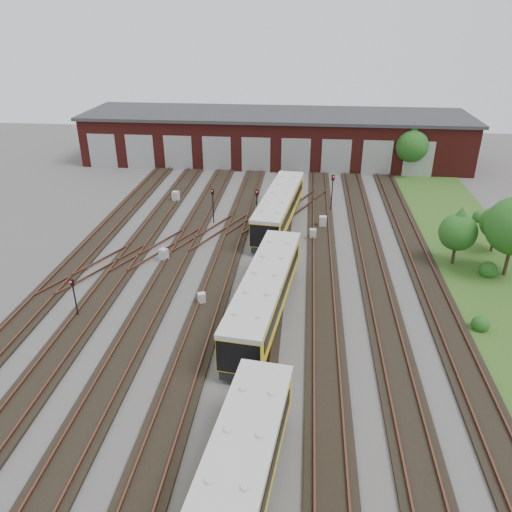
# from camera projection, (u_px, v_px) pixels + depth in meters

# --- Properties ---
(ground) EXTENTS (120.00, 120.00, 0.00)m
(ground) POSITION_uv_depth(u_px,v_px,m) (234.00, 321.00, 33.27)
(ground) COLOR #43403E
(ground) RESTS_ON ground
(track_network) EXTENTS (30.40, 70.00, 0.33)m
(track_network) POSITION_uv_depth(u_px,v_px,m) (233.00, 314.00, 33.76)
(track_network) COLOR black
(track_network) RESTS_ON ground
(maintenance_shed) EXTENTS (51.00, 12.50, 6.35)m
(maintenance_shed) POSITION_uv_depth(u_px,v_px,m) (275.00, 137.00, 67.49)
(maintenance_shed) COLOR #551915
(maintenance_shed) RESTS_ON ground
(grass_verge) EXTENTS (8.00, 55.00, 0.05)m
(grass_verge) POSITION_uv_depth(u_px,v_px,m) (483.00, 265.00, 40.45)
(grass_verge) COLOR #2B511B
(grass_verge) RESTS_ON ground
(metro_train) EXTENTS (4.25, 46.50, 2.95)m
(metro_train) POSITION_uv_depth(u_px,v_px,m) (265.00, 294.00, 32.84)
(metro_train) COLOR black
(metro_train) RESTS_ON ground
(signal_mast_0) EXTENTS (0.29, 0.27, 2.89)m
(signal_mast_0) POSITION_uv_depth(u_px,v_px,m) (74.00, 293.00, 32.90)
(signal_mast_0) COLOR black
(signal_mast_0) RESTS_ON ground
(signal_mast_1) EXTENTS (0.29, 0.27, 3.28)m
(signal_mast_1) POSITION_uv_depth(u_px,v_px,m) (257.00, 201.00, 47.84)
(signal_mast_1) COLOR black
(signal_mast_1) RESTS_ON ground
(signal_mast_2) EXTENTS (0.29, 0.27, 3.44)m
(signal_mast_2) POSITION_uv_depth(u_px,v_px,m) (213.00, 201.00, 47.61)
(signal_mast_2) COLOR black
(signal_mast_2) RESTS_ON ground
(signal_mast_3) EXTENTS (0.33, 0.31, 3.84)m
(signal_mast_3) POSITION_uv_depth(u_px,v_px,m) (332.00, 188.00, 50.30)
(signal_mast_3) COLOR black
(signal_mast_3) RESTS_ON ground
(relay_cabinet_0) EXTENTS (0.81, 0.76, 1.08)m
(relay_cabinet_0) POSITION_uv_depth(u_px,v_px,m) (164.00, 255.00, 40.96)
(relay_cabinet_0) COLOR #B6B9BC
(relay_cabinet_0) RESTS_ON ground
(relay_cabinet_1) EXTENTS (0.76, 0.67, 1.15)m
(relay_cabinet_1) POSITION_uv_depth(u_px,v_px,m) (176.00, 197.00, 53.64)
(relay_cabinet_1) COLOR #B6B9BC
(relay_cabinet_1) RESTS_ON ground
(relay_cabinet_2) EXTENTS (0.64, 0.59, 0.89)m
(relay_cabinet_2) POSITION_uv_depth(u_px,v_px,m) (202.00, 299.00, 34.95)
(relay_cabinet_2) COLOR #B6B9BC
(relay_cabinet_2) RESTS_ON ground
(relay_cabinet_3) EXTENTS (0.63, 0.54, 0.97)m
(relay_cabinet_3) POSITION_uv_depth(u_px,v_px,m) (313.00, 234.00, 44.89)
(relay_cabinet_3) COLOR #B6B9BC
(relay_cabinet_3) RESTS_ON ground
(relay_cabinet_4) EXTENTS (0.69, 0.59, 1.11)m
(relay_cabinet_4) POSITION_uv_depth(u_px,v_px,m) (323.00, 222.00, 47.30)
(relay_cabinet_4) COLOR #B6B9BC
(relay_cabinet_4) RESTS_ON ground
(tree_0) EXTENTS (3.99, 3.99, 6.61)m
(tree_0) POSITION_uv_depth(u_px,v_px,m) (412.00, 142.00, 60.45)
(tree_0) COLOR #352518
(tree_0) RESTS_ON ground
(tree_1) EXTENTS (2.81, 2.81, 4.65)m
(tree_1) POSITION_uv_depth(u_px,v_px,m) (498.00, 219.00, 41.48)
(tree_1) COLOR #352518
(tree_1) RESTS_ON ground
(tree_3) EXTENTS (2.98, 2.98, 4.94)m
(tree_3) POSITION_uv_depth(u_px,v_px,m) (459.00, 228.00, 39.35)
(tree_3) COLOR #352518
(tree_3) RESTS_ON ground
(bush_0) EXTENTS (1.14, 1.14, 1.14)m
(bush_0) POSITION_uv_depth(u_px,v_px,m) (481.00, 322.00, 32.14)
(bush_0) COLOR #1F4A15
(bush_0) RESTS_ON ground
(bush_1) EXTENTS (1.36, 1.36, 1.36)m
(bush_1) POSITION_uv_depth(u_px,v_px,m) (489.00, 268.00, 38.65)
(bush_1) COLOR #1F4A15
(bush_1) RESTS_ON ground
(bush_2) EXTENTS (1.32, 1.32, 1.32)m
(bush_2) POSITION_uv_depth(u_px,v_px,m) (480.00, 215.00, 48.63)
(bush_2) COLOR #1F4A15
(bush_2) RESTS_ON ground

